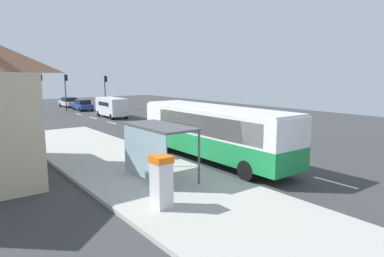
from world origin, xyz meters
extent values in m
cube|color=#38383A|center=(0.00, 14.00, -0.02)|extent=(56.00, 92.00, 0.04)
cube|color=#ADAAA3|center=(-6.40, 2.00, 0.09)|extent=(6.20, 30.00, 0.18)
cube|color=silver|center=(0.25, -6.00, 0.01)|extent=(0.16, 2.20, 0.01)
cube|color=silver|center=(0.25, -1.00, 0.01)|extent=(0.16, 2.20, 0.01)
cube|color=silver|center=(0.25, 4.00, 0.01)|extent=(0.16, 2.20, 0.01)
cube|color=silver|center=(0.25, 9.00, 0.01)|extent=(0.16, 2.20, 0.01)
cube|color=silver|center=(0.25, 14.00, 0.01)|extent=(0.16, 2.20, 0.01)
cube|color=silver|center=(0.25, 19.00, 0.01)|extent=(0.16, 2.20, 0.01)
cube|color=silver|center=(0.25, 24.00, 0.01)|extent=(0.16, 2.20, 0.01)
cube|color=silver|center=(0.25, 29.00, 0.01)|extent=(0.16, 2.20, 0.01)
cube|color=#1E8C47|center=(-1.70, 0.41, 1.07)|extent=(2.56, 11.01, 1.15)
cube|color=silver|center=(-1.70, 0.41, 2.38)|extent=(2.56, 11.01, 1.45)
cube|color=silver|center=(-1.70, 0.41, 3.15)|extent=(2.44, 10.79, 0.12)
cube|color=black|center=(-1.67, 5.86, 2.30)|extent=(2.30, 0.13, 1.22)
cube|color=black|center=(-2.91, -0.08, 2.30)|extent=(0.13, 8.58, 1.10)
cylinder|color=black|center=(-2.81, 4.32, 0.50)|extent=(0.29, 1.00, 1.00)
cylinder|color=black|center=(-0.55, 4.31, 0.50)|extent=(0.29, 1.00, 1.00)
cylinder|color=black|center=(-2.85, -3.28, 0.50)|extent=(0.29, 1.00, 1.00)
cylinder|color=black|center=(-0.59, -3.29, 0.50)|extent=(0.29, 1.00, 1.00)
cube|color=silver|center=(2.20, 23.19, 1.32)|extent=(2.16, 5.26, 1.96)
cube|color=black|center=(2.20, 23.19, 1.66)|extent=(2.13, 3.18, 0.44)
cylinder|color=black|center=(3.04, 21.17, 0.34)|extent=(0.24, 0.69, 0.68)
cylinder|color=black|center=(1.24, 21.22, 0.34)|extent=(0.24, 0.69, 0.68)
cylinder|color=black|center=(3.16, 25.16, 0.34)|extent=(0.24, 0.69, 0.68)
cylinder|color=black|center=(1.36, 25.22, 0.34)|extent=(0.24, 0.69, 0.68)
cube|color=#B7B7BC|center=(2.30, 39.40, 0.62)|extent=(1.97, 4.47, 0.60)
cube|color=black|center=(2.31, 39.20, 1.22)|extent=(1.68, 2.44, 0.60)
cylinder|color=black|center=(1.42, 40.86, 0.32)|extent=(0.23, 0.65, 0.64)
cylinder|color=black|center=(3.06, 40.93, 0.32)|extent=(0.23, 0.65, 0.64)
cylinder|color=black|center=(1.54, 37.86, 0.32)|extent=(0.23, 0.65, 0.64)
cylinder|color=black|center=(3.18, 37.93, 0.32)|extent=(0.23, 0.65, 0.64)
cube|color=navy|center=(2.30, 33.34, 0.62)|extent=(1.99, 4.47, 0.60)
cube|color=black|center=(2.29, 33.14, 1.22)|extent=(1.69, 2.44, 0.60)
cylinder|color=black|center=(1.55, 34.88, 0.32)|extent=(0.23, 0.65, 0.64)
cylinder|color=black|center=(3.18, 34.80, 0.32)|extent=(0.23, 0.65, 0.64)
cylinder|color=black|center=(1.42, 31.88, 0.32)|extent=(0.23, 0.65, 0.64)
cylinder|color=black|center=(3.05, 31.81, 0.32)|extent=(0.23, 0.65, 0.64)
cube|color=silver|center=(-8.03, -3.97, 1.03)|extent=(0.60, 0.70, 1.70)
cube|color=orange|center=(-8.03, -3.97, 2.00)|extent=(0.66, 0.76, 0.24)
cube|color=black|center=(-7.72, -3.97, 1.30)|extent=(0.03, 0.36, 0.44)
cylinder|color=blue|center=(-4.20, 2.39, 0.66)|extent=(0.52, 0.52, 0.95)
cylinder|color=orange|center=(-4.20, 3.09, 0.66)|extent=(0.52, 0.52, 0.95)
cylinder|color=green|center=(-4.20, 3.79, 0.66)|extent=(0.52, 0.52, 0.95)
cylinder|color=#2D2D2D|center=(5.40, 32.52, 2.44)|extent=(0.14, 0.14, 4.88)
cube|color=black|center=(5.62, 32.52, 4.38)|extent=(0.24, 0.28, 0.84)
sphere|color=#360606|center=(5.74, 32.52, 4.66)|extent=(0.16, 0.16, 0.16)
sphere|color=#3C2C03|center=(5.74, 32.52, 4.38)|extent=(0.16, 0.16, 0.16)
sphere|color=green|center=(5.74, 32.52, 4.10)|extent=(0.16, 0.16, 0.16)
cylinder|color=#2D2D2D|center=(-3.20, 33.32, 2.55)|extent=(0.14, 0.14, 5.10)
cube|color=black|center=(-2.98, 33.32, 4.60)|extent=(0.24, 0.28, 0.84)
sphere|color=#360606|center=(-2.86, 33.32, 4.88)|extent=(0.16, 0.16, 0.16)
sphere|color=#3C2C03|center=(-2.86, 33.32, 4.60)|extent=(0.16, 0.16, 0.16)
sphere|color=green|center=(-2.86, 33.32, 4.32)|extent=(0.16, 0.16, 0.16)
cylinder|color=#2D2D2D|center=(0.30, 34.12, 2.53)|extent=(0.14, 0.14, 5.06)
cube|color=black|center=(0.52, 34.12, 4.56)|extent=(0.24, 0.28, 0.84)
sphere|color=#360606|center=(0.64, 34.12, 4.84)|extent=(0.16, 0.16, 0.16)
sphere|color=#F2B20C|center=(0.64, 34.12, 4.56)|extent=(0.16, 0.16, 0.16)
sphere|color=black|center=(0.64, 34.12, 4.28)|extent=(0.16, 0.16, 0.16)
cube|color=#4C4C51|center=(-6.10, -0.78, 2.63)|extent=(1.80, 4.00, 0.10)
cube|color=#8CA5B2|center=(-6.95, -0.78, 1.43)|extent=(0.06, 3.80, 2.30)
cylinder|color=#4C4C51|center=(-5.25, -2.68, 1.40)|extent=(0.10, 0.10, 2.44)
cylinder|color=#4C4C51|center=(-5.25, 1.12, 1.40)|extent=(0.10, 0.10, 2.44)
camera|label=1|loc=(-14.34, -14.12, 5.01)|focal=31.74mm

